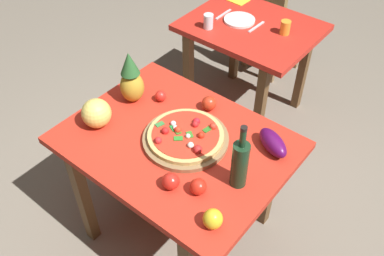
{
  "coord_description": "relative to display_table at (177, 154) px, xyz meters",
  "views": [
    {
      "loc": [
        0.98,
        -1.1,
        2.27
      ],
      "look_at": [
        0.04,
        0.08,
        0.83
      ],
      "focal_mm": 39.16,
      "sensor_mm": 36.0,
      "label": 1
    }
  ],
  "objects": [
    {
      "name": "fork_utensil",
      "position": [
        -0.56,
        1.18,
        0.11
      ],
      "size": [
        0.02,
        0.18,
        0.01
      ],
      "primitive_type": "cube",
      "rotation": [
        0.0,
        0.0,
        0.0
      ],
      "color": "silver",
      "rests_on": "background_table"
    },
    {
      "name": "bell_pepper",
      "position": [
        0.44,
        -0.28,
        0.15
      ],
      "size": [
        0.08,
        0.08,
        0.09
      ],
      "primitive_type": "ellipsoid",
      "color": "yellow",
      "rests_on": "display_table"
    },
    {
      "name": "tomato_at_corner",
      "position": [
        -0.02,
        0.29,
        0.14
      ],
      "size": [
        0.08,
        0.08,
        0.08
      ],
      "primitive_type": "sphere",
      "color": "red",
      "rests_on": "display_table"
    },
    {
      "name": "melon",
      "position": [
        -0.39,
        -0.16,
        0.18
      ],
      "size": [
        0.15,
        0.15,
        0.15
      ],
      "primitive_type": "sphere",
      "color": "#E8CE61",
      "rests_on": "display_table"
    },
    {
      "name": "dinner_plate",
      "position": [
        -0.42,
        1.18,
        0.11
      ],
      "size": [
        0.22,
        0.22,
        0.02
      ],
      "primitive_type": "cylinder",
      "color": "white",
      "rests_on": "background_table"
    },
    {
      "name": "knife_utensil",
      "position": [
        -0.28,
        1.18,
        0.11
      ],
      "size": [
        0.02,
        0.18,
        0.01
      ],
      "primitive_type": "cube",
      "rotation": [
        0.0,
        0.0,
        -0.04
      ],
      "color": "silver",
      "rests_on": "background_table"
    },
    {
      "name": "pineapple_left",
      "position": [
        -0.39,
        0.09,
        0.24
      ],
      "size": [
        0.13,
        0.13,
        0.31
      ],
      "color": "gold",
      "rests_on": "display_table"
    },
    {
      "name": "tomato_near_board",
      "position": [
        -0.27,
        0.18,
        0.14
      ],
      "size": [
        0.06,
        0.06,
        0.06
      ],
      "primitive_type": "sphere",
      "color": "red",
      "rests_on": "display_table"
    },
    {
      "name": "drinking_glass_juice",
      "position": [
        -0.09,
        1.23,
        0.15
      ],
      "size": [
        0.07,
        0.07,
        0.09
      ],
      "primitive_type": "cylinder",
      "color": "orange",
      "rests_on": "background_table"
    },
    {
      "name": "drinking_glass_water",
      "position": [
        -0.53,
        0.96,
        0.16
      ],
      "size": [
        0.07,
        0.07,
        0.1
      ],
      "primitive_type": "cylinder",
      "color": "silver",
      "rests_on": "background_table"
    },
    {
      "name": "display_table",
      "position": [
        0.0,
        0.0,
        0.0
      ],
      "size": [
        1.11,
        0.85,
        0.78
      ],
      "color": "brown",
      "rests_on": "ground_plane"
    },
    {
      "name": "background_table",
      "position": [
        -0.32,
        1.19,
        -0.03
      ],
      "size": [
        0.9,
        0.73,
        0.78
      ],
      "color": "brown",
      "rests_on": "ground_plane"
    },
    {
      "name": "ground_plane",
      "position": [
        0.0,
        0.0,
        -0.67
      ],
      "size": [
        10.0,
        10.0,
        0.0
      ],
      "primitive_type": "plane",
      "color": "gray"
    },
    {
      "name": "eggplant",
      "position": [
        0.41,
        0.25,
        0.15
      ],
      "size": [
        0.22,
        0.17,
        0.09
      ],
      "primitive_type": "ellipsoid",
      "rotation": [
        0.0,
        0.0,
        2.66
      ],
      "color": "#520D4E",
      "rests_on": "display_table"
    },
    {
      "name": "pizza",
      "position": [
        0.04,
        0.03,
        0.15
      ],
      "size": [
        0.38,
        0.38,
        0.06
      ],
      "color": "tan",
      "rests_on": "pizza_board"
    },
    {
      "name": "dining_chair",
      "position": [
        -0.48,
        1.78,
        -0.19
      ],
      "size": [
        0.46,
        0.46,
        0.85
      ],
      "rotation": [
        0.0,
        0.0,
        2.96
      ],
      "color": "olive",
      "rests_on": "ground_plane"
    },
    {
      "name": "tomato_beside_pepper",
      "position": [
        0.29,
        -0.19,
        0.14
      ],
      "size": [
        0.08,
        0.08,
        0.08
      ],
      "primitive_type": "sphere",
      "color": "red",
      "rests_on": "display_table"
    },
    {
      "name": "pizza_board",
      "position": [
        0.04,
        0.03,
        0.12
      ],
      "size": [
        0.43,
        0.43,
        0.02
      ],
      "primitive_type": "cylinder",
      "color": "olive",
      "rests_on": "display_table"
    },
    {
      "name": "napkin_folded",
      "position": [
        -0.6,
        1.43,
        0.11
      ],
      "size": [
        0.15,
        0.13,
        0.01
      ],
      "primitive_type": "cube",
      "rotation": [
        0.0,
        0.0,
        -0.05
      ],
      "color": "yellow",
      "rests_on": "background_table"
    },
    {
      "name": "wine_bottle",
      "position": [
        0.39,
        -0.03,
        0.24
      ],
      "size": [
        0.08,
        0.08,
        0.35
      ],
      "color": "#18341E",
      "rests_on": "display_table"
    },
    {
      "name": "tomato_by_bottle",
      "position": [
        0.17,
        -0.24,
        0.14
      ],
      "size": [
        0.08,
        0.08,
        0.08
      ],
      "primitive_type": "sphere",
      "color": "red",
      "rests_on": "display_table"
    }
  ]
}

